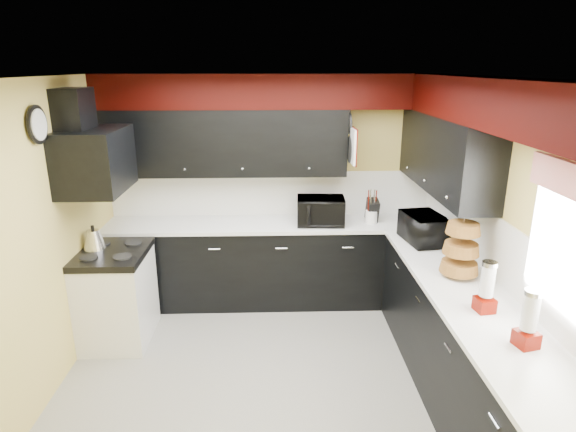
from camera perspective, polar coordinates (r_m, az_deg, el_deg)
The scene contains 35 objects.
ground at distance 4.35m, azimuth -1.80°, elevation -18.98°, with size 3.60×3.60×0.00m, color gray.
wall_back at distance 5.46m, azimuth -1.98°, elevation 3.33°, with size 3.60×0.06×2.50m, color #E0C666.
wall_right at distance 4.15m, azimuth 23.77°, elevation -2.83°, with size 0.06×3.60×2.50m, color #E0C666.
wall_left at distance 4.16m, azimuth -27.66°, elevation -3.31°, with size 0.06×3.60×2.50m, color #E0C666.
ceiling at distance 3.50m, azimuth -2.20°, elevation 16.09°, with size 3.60×3.60×0.06m, color white.
cab_back at distance 5.44m, azimuth -1.89°, elevation -5.66°, with size 3.60×0.60×0.90m, color black.
cab_right at distance 4.12m, azimuth 20.27°, elevation -14.91°, with size 0.60×3.00×0.90m, color black.
counter_back at distance 5.27m, azimuth -1.94°, elevation -0.95°, with size 3.62×0.64×0.04m, color white.
counter_right at distance 3.90m, azimuth 20.99°, elevation -9.03°, with size 0.64×3.02×0.04m, color white.
splash_back at distance 5.47m, azimuth -1.97°, elevation 2.69°, with size 3.60×0.02×0.50m, color white.
splash_right at distance 4.16m, azimuth 23.54°, elevation -3.61°, with size 0.02×3.60×0.50m, color white.
upper_back at distance 5.21m, azimuth -7.61°, elevation 8.66°, with size 2.60×0.35×0.70m, color black.
upper_right at distance 4.75m, azimuth 18.11°, elevation 7.11°, with size 0.35×1.80×0.70m, color black.
soffit_back at distance 5.13m, azimuth -2.11°, elevation 14.56°, with size 3.60×0.36×0.35m, color black.
soffit_right at distance 3.70m, azimuth 24.43°, elevation 11.95°, with size 0.36×3.24×0.35m, color black.
stove at distance 5.00m, azimuth -19.57°, elevation -9.15°, with size 0.60×0.75×0.86m, color white.
cooktop at distance 4.82m, azimuth -20.12°, elevation -4.23°, with size 0.62×0.77×0.06m, color black.
hood at distance 4.60m, azimuth -21.87°, elevation 6.15°, with size 0.50×0.78×0.55m, color black.
hood_duct at distance 4.59m, azimuth -24.02°, elevation 11.21°, with size 0.24×0.40×0.40m, color black.
window at distance 3.31m, azimuth 30.64°, elevation -3.26°, with size 0.03×0.86×0.96m, color white, non-canonical shape.
valance at distance 3.18m, azimuth 30.91°, elevation 3.48°, with size 0.04×0.88×0.20m, color red.
pan_top at distance 5.15m, azimuth 7.27°, elevation 10.81°, with size 0.03×0.22×0.40m, color black, non-canonical shape.
pan_mid at distance 5.05m, azimuth 7.39°, elevation 7.83°, with size 0.03×0.28×0.46m, color black, non-canonical shape.
pan_low at distance 5.31m, azimuth 6.94°, elevation 7.98°, with size 0.03×0.24×0.42m, color black, non-canonical shape.
cut_board at distance 4.93m, azimuth 7.74°, elevation 8.16°, with size 0.03×0.26×0.35m, color white.
baskets at distance 4.10m, azimuth 19.82°, elevation -3.62°, with size 0.27×0.27×0.50m, color brown, non-canonical shape.
clock at distance 4.18m, azimuth -27.58°, elevation 9.57°, with size 0.03×0.30×0.30m, color black, non-canonical shape.
deco_plate at distance 3.62m, azimuth 27.61°, elevation 10.25°, with size 0.03×0.24×0.24m, color white, non-canonical shape.
toaster_oven at distance 5.18m, azimuth 3.89°, elevation 0.60°, with size 0.50×0.42×0.29m, color black.
microwave at distance 4.82m, azimuth 15.79°, elevation -1.42°, with size 0.49×0.33×0.27m, color black.
utensil_crock at distance 5.30m, azimuth 9.84°, elevation -0.08°, with size 0.13×0.13×0.14m, color white.
knife_block at distance 5.33m, azimuth 9.95°, elevation 0.65°, with size 0.11×0.16×0.25m, color black.
kettle at distance 4.90m, azimuth -22.02°, elevation -2.57°, with size 0.20×0.20×0.18m, color #B8B8BD, non-canonical shape.
dispenser_a at distance 3.62m, azimuth 22.46°, elevation -8.08°, with size 0.12×0.12×0.33m, color maroon, non-canonical shape.
dispenser_b at distance 3.30m, azimuth 26.64°, elevation -11.15°, with size 0.12×0.12×0.33m, color #5D0002, non-canonical shape.
Camera 1 is at (0.01, -3.50, 2.58)m, focal length 30.00 mm.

